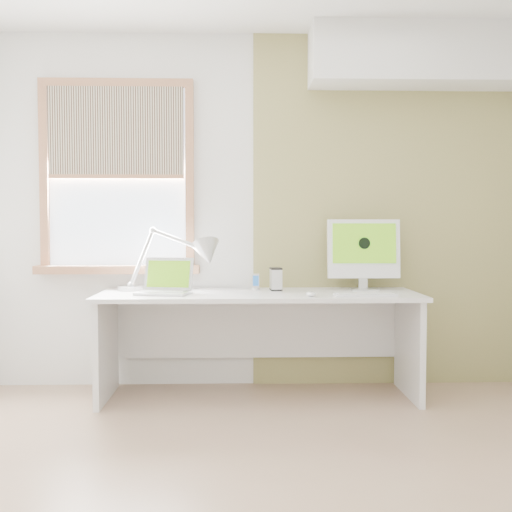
{
  "coord_description": "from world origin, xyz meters",
  "views": [
    {
      "loc": [
        -0.11,
        -2.75,
        1.19
      ],
      "look_at": [
        0.0,
        1.05,
        1.0
      ],
      "focal_mm": 42.29,
      "sensor_mm": 36.0,
      "label": 1
    }
  ],
  "objects_px": {
    "desk": "(258,319)",
    "laptop": "(166,285)",
    "external_drive": "(276,279)",
    "imac": "(364,250)",
    "desk_lamp": "(193,257)"
  },
  "relations": [
    {
      "from": "desk",
      "to": "laptop",
      "type": "xyz_separation_m",
      "value": [
        -0.64,
        -0.09,
        0.25
      ]
    },
    {
      "from": "external_drive",
      "to": "desk",
      "type": "bearing_deg",
      "value": -145.31
    },
    {
      "from": "desk",
      "to": "imac",
      "type": "xyz_separation_m",
      "value": [
        0.76,
        0.11,
        0.48
      ]
    },
    {
      "from": "desk",
      "to": "imac",
      "type": "bearing_deg",
      "value": 7.92
    },
    {
      "from": "desk",
      "to": "imac",
      "type": "distance_m",
      "value": 0.9
    },
    {
      "from": "desk",
      "to": "desk_lamp",
      "type": "xyz_separation_m",
      "value": [
        -0.46,
        0.09,
        0.43
      ]
    },
    {
      "from": "desk_lamp",
      "to": "desk",
      "type": "bearing_deg",
      "value": -11.12
    },
    {
      "from": "desk",
      "to": "desk_lamp",
      "type": "distance_m",
      "value": 0.64
    },
    {
      "from": "laptop",
      "to": "imac",
      "type": "distance_m",
      "value": 1.43
    },
    {
      "from": "laptop",
      "to": "external_drive",
      "type": "height_order",
      "value": "laptop"
    },
    {
      "from": "imac",
      "to": "external_drive",
      "type": "bearing_deg",
      "value": -178.41
    },
    {
      "from": "desk_lamp",
      "to": "laptop",
      "type": "height_order",
      "value": "desk_lamp"
    },
    {
      "from": "laptop",
      "to": "imac",
      "type": "height_order",
      "value": "imac"
    },
    {
      "from": "external_drive",
      "to": "laptop",
      "type": "bearing_deg",
      "value": -166.78
    },
    {
      "from": "desk",
      "to": "external_drive",
      "type": "bearing_deg",
      "value": 34.69
    }
  ]
}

